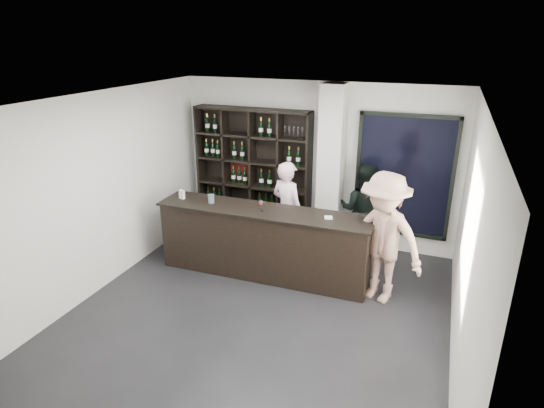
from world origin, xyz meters
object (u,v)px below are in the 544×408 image
at_px(taster_black, 362,210).
at_px(customer, 383,238).
at_px(tasting_counter, 263,242).
at_px(taster_pink, 287,210).
at_px(wine_shelf, 253,173).

distance_m(taster_black, customer, 1.46).
distance_m(tasting_counter, taster_pink, 0.81).
xyz_separation_m(tasting_counter, taster_pink, (0.13, 0.75, 0.29)).
bearing_deg(tasting_counter, taster_black, 44.18).
bearing_deg(taster_black, wine_shelf, -1.32).
xyz_separation_m(taster_pink, customer, (1.69, -0.80, 0.11)).
bearing_deg(tasting_counter, wine_shelf, 117.82).
distance_m(wine_shelf, customer, 3.04).
height_order(tasting_counter, taster_black, taster_black).
relative_size(wine_shelf, tasting_counter, 0.71).
bearing_deg(tasting_counter, taster_pink, 79.17).
bearing_deg(taster_pink, taster_black, -132.58).
xyz_separation_m(wine_shelf, tasting_counter, (0.80, -1.47, -0.64)).
bearing_deg(taster_black, tasting_counter, 48.17).
relative_size(taster_pink, customer, 0.89).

